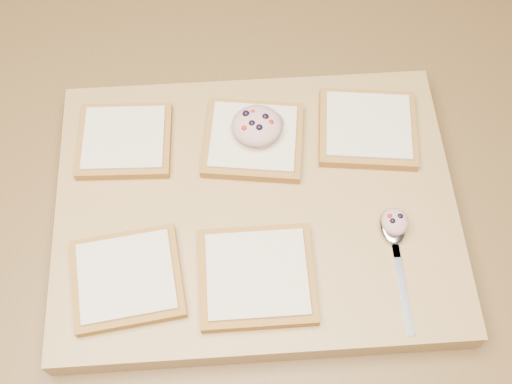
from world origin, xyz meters
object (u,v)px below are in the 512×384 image
(cutting_board, at_px, (256,209))
(bread_far_center, at_px, (253,139))
(tuna_salad_dollop, at_px, (257,126))
(spoon, at_px, (394,236))

(cutting_board, height_order, bread_far_center, bread_far_center)
(tuna_salad_dollop, height_order, spoon, tuna_salad_dollop)
(spoon, bearing_deg, cutting_board, 160.35)
(tuna_salad_dollop, bearing_deg, cutting_board, -94.42)
(tuna_salad_dollop, relative_size, spoon, 0.41)
(bread_far_center, height_order, spoon, bread_far_center)
(cutting_board, distance_m, spoon, 0.17)
(cutting_board, distance_m, bread_far_center, 0.09)
(bread_far_center, bearing_deg, cutting_board, -91.37)
(cutting_board, bearing_deg, spoon, -19.65)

